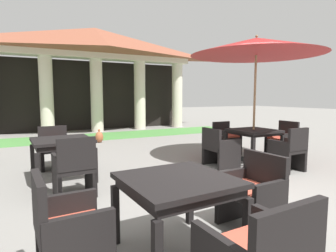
# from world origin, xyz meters

# --- Properties ---
(ground_plane) EXTENTS (60.00, 60.00, 0.00)m
(ground_plane) POSITION_xyz_m (0.00, 0.00, 0.00)
(ground_plane) COLOR gray
(background_pavilion) EXTENTS (9.07, 2.90, 4.33)m
(background_pavilion) POSITION_xyz_m (0.00, 9.32, 3.28)
(background_pavilion) COLOR beige
(background_pavilion) RESTS_ON ground
(lawn_strip) EXTENTS (10.87, 2.03, 0.01)m
(lawn_strip) POSITION_xyz_m (0.00, 7.66, 0.00)
(lawn_strip) COLOR #47843D
(lawn_strip) RESTS_ON ground
(patio_table_near_foreground) EXTENTS (1.03, 1.03, 0.75)m
(patio_table_near_foreground) POSITION_xyz_m (-2.28, 2.47, 0.65)
(patio_table_near_foreground) COLOR black
(patio_table_near_foreground) RESTS_ON ground
(patio_chair_near_foreground_north) EXTENTS (0.62, 0.53, 0.87)m
(patio_chair_near_foreground_north) POSITION_xyz_m (-2.32, 3.46, 0.41)
(patio_chair_near_foreground_north) COLOR black
(patio_chair_near_foreground_north) RESTS_ON ground
(patio_chair_near_foreground_south) EXTENTS (0.58, 0.55, 0.93)m
(patio_chair_near_foreground_south) POSITION_xyz_m (-2.24, 1.48, 0.42)
(patio_chair_near_foreground_south) COLOR black
(patio_chair_near_foreground_south) RESTS_ON ground
(patio_table_mid_left) EXTENTS (1.03, 1.03, 0.75)m
(patio_table_mid_left) POSITION_xyz_m (-1.63, -0.58, 0.65)
(patio_table_mid_left) COLOR black
(patio_table_mid_left) RESTS_ON ground
(patio_chair_mid_left_east) EXTENTS (0.52, 0.65, 0.86)m
(patio_chair_mid_left_east) POSITION_xyz_m (-0.63, -0.54, 0.41)
(patio_chair_mid_left_east) COLOR black
(patio_chair_mid_left_east) RESTS_ON ground
(patio_chair_mid_left_west) EXTENTS (0.54, 0.58, 0.93)m
(patio_chair_mid_left_west) POSITION_xyz_m (-2.64, -0.62, 0.43)
(patio_chair_mid_left_west) COLOR black
(patio_chair_mid_left_west) RESTS_ON ground
(patio_table_mid_right) EXTENTS (0.96, 0.96, 0.75)m
(patio_table_mid_right) POSITION_xyz_m (1.83, 1.94, 0.65)
(patio_table_mid_right) COLOR black
(patio_table_mid_right) RESTS_ON ground
(patio_umbrella_mid_right) EXTENTS (2.95, 2.95, 2.87)m
(patio_umbrella_mid_right) POSITION_xyz_m (1.83, 1.94, 2.61)
(patio_umbrella_mid_right) COLOR #2D2D2D
(patio_umbrella_mid_right) RESTS_ON ground
(patio_chair_mid_right_north) EXTENTS (0.56, 0.55, 0.84)m
(patio_chair_mid_right_north) POSITION_xyz_m (1.83, 2.91, 0.41)
(patio_chair_mid_right_north) COLOR black
(patio_chair_mid_right_north) RESTS_ON ground
(patio_chair_mid_right_east) EXTENTS (0.54, 0.59, 0.89)m
(patio_chair_mid_right_east) POSITION_xyz_m (2.80, 1.94, 0.41)
(patio_chair_mid_right_east) COLOR black
(patio_chair_mid_right_east) RESTS_ON ground
(patio_chair_mid_right_south) EXTENTS (0.55, 0.54, 0.90)m
(patio_chair_mid_right_south) POSITION_xyz_m (1.83, 0.96, 0.41)
(patio_chair_mid_right_south) COLOR black
(patio_chair_mid_right_south) RESTS_ON ground
(patio_chair_mid_right_west) EXTENTS (0.58, 0.63, 0.83)m
(patio_chair_mid_right_west) POSITION_xyz_m (0.85, 1.94, 0.39)
(patio_chair_mid_right_west) COLOR black
(patio_chair_mid_right_west) RESTS_ON ground
(terracotta_urn) EXTENTS (0.26, 0.26, 0.44)m
(terracotta_urn) POSITION_xyz_m (-0.67, 6.27, 0.18)
(terracotta_urn) COLOR #9E5633
(terracotta_urn) RESTS_ON ground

